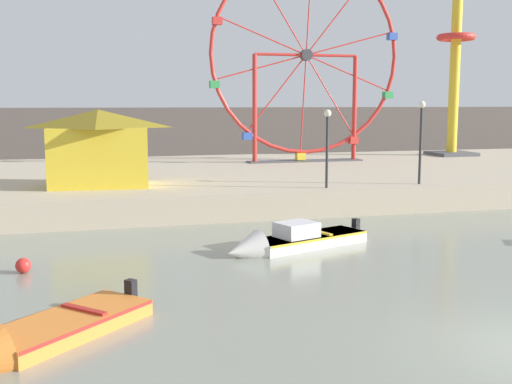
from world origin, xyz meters
TOP-DOWN VIEW (x-y plane):
  - quay_promenade at (0.00, 24.58)m, footprint 110.00×19.52m
  - distant_town_skyline at (0.00, 46.54)m, footprint 140.00×3.00m
  - motorboat_white_red_stripe at (-2.39, 9.73)m, footprint 5.50×3.06m
  - motorboat_orange_hull at (-9.95, 2.88)m, footprint 4.41×4.29m
  - ferris_wheel_red_frame at (4.76, 27.94)m, footprint 12.23×1.20m
  - drop_tower_yellow_tower at (16.30, 29.73)m, footprint 2.80×2.80m
  - carnival_booth_yellow_awning at (-8.06, 19.09)m, footprint 4.88×3.55m
  - promenade_lamp_near at (1.45, 15.83)m, footprint 0.32×0.32m
  - promenade_lamp_far at (6.04, 15.98)m, footprint 0.32×0.32m
  - mooring_buoy_orange at (-10.52, 8.94)m, footprint 0.44×0.44m

SIDE VIEW (x-z plane):
  - motorboat_orange_hull at x=-9.95m, z-range -0.51..0.90m
  - mooring_buoy_orange at x=-10.52m, z-range 0.00..0.44m
  - motorboat_white_red_stripe at x=-2.39m, z-range -0.39..0.92m
  - quay_promenade at x=0.00m, z-range 0.00..1.15m
  - distant_town_skyline at x=0.00m, z-range 0.00..4.40m
  - carnival_booth_yellow_awning at x=-8.06m, z-range 1.22..4.61m
  - promenade_lamp_near at x=1.45m, z-range 1.72..5.12m
  - promenade_lamp_far at x=6.04m, z-range 1.75..5.51m
  - drop_tower_yellow_tower at x=16.30m, z-range 1.05..12.44m
  - ferris_wheel_red_frame at x=4.76m, z-range 1.18..13.89m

